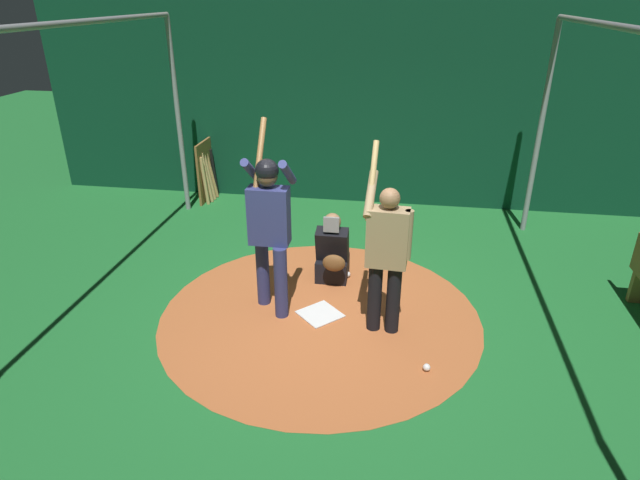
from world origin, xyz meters
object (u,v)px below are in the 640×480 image
Objects in this scene: catcher at (333,255)px; baseball_1 at (348,274)px; bat_rack at (210,170)px; home_plate at (320,314)px; baseball_0 at (427,367)px; visitor at (386,251)px; batter at (269,221)px.

baseball_1 is at bearing 114.89° from catcher.
home_plate is at bearing 35.52° from bat_rack.
home_plate is at bearing -12.99° from baseball_1.
home_plate is 5.68× the size of baseball_0.
visitor is 1.90× the size of bat_rack.
batter is 2.23m from baseball_0.
batter is 2.32× the size of catcher.
home_plate is at bearing -98.91° from visitor.
bat_rack reaches higher than home_plate.
bat_rack is 3.86m from baseball_1.
home_plate is 0.40× the size of bat_rack.
visitor reaches higher than home_plate.
home_plate is 0.20× the size of batter.
baseball_0 and baseball_1 have the same top height.
visitor is at bearing -144.47° from baseball_0.
visitor reaches higher than bat_rack.
baseball_0 reaches higher than home_plate.
baseball_0 is at bearing 55.38° from home_plate.
catcher reaches higher than baseball_0.
visitor is (1.00, 0.69, 0.59)m from catcher.
home_plate is 0.21× the size of visitor.
catcher is at bearing -145.07° from baseball_0.
home_plate is at bearing -124.62° from baseball_0.
catcher reaches higher than home_plate.
home_plate is 5.68× the size of baseball_1.
visitor is (0.16, 0.72, 0.94)m from home_plate.
bat_rack reaches higher than baseball_1.
home_plate is 1.19m from visitor.
visitor is at bearing 77.39° from home_plate.
batter is at bearing -36.96° from catcher.
bat_rack is at bearing -144.48° from home_plate.
batter is 28.96× the size of baseball_0.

